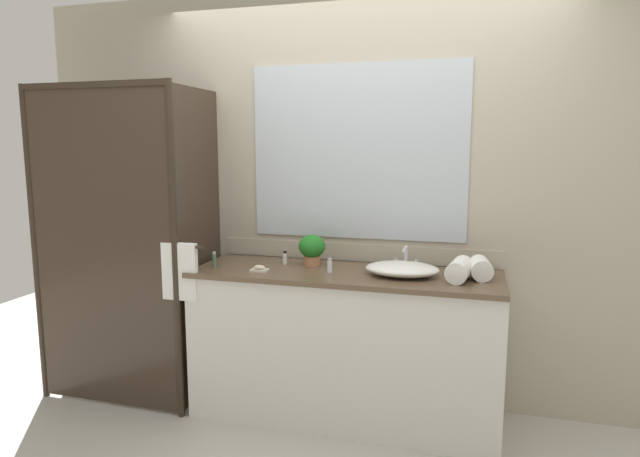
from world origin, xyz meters
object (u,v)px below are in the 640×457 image
object	(u,v)px
soap_dish	(259,269)
rolled_towel_middle	(460,270)
rolled_towel_near_edge	(480,268)
sink_basin	(402,269)
amenity_bottle_body_wash	(214,260)
amenity_bottle_shampoo	(330,266)
amenity_bottle_conditioner	(285,258)
potted_plant	(312,248)
faucet	(406,261)

from	to	relation	value
soap_dish	rolled_towel_middle	size ratio (longest dim) A/B	0.42
rolled_towel_middle	rolled_towel_near_edge	bearing A→B (deg)	32.68
sink_basin	amenity_bottle_body_wash	distance (m)	1.13
amenity_bottle_body_wash	rolled_towel_near_edge	size ratio (longest dim) A/B	0.50
amenity_bottle_body_wash	amenity_bottle_shampoo	bearing A→B (deg)	3.00
amenity_bottle_body_wash	rolled_towel_middle	xyz separation A→B (m)	(1.44, 0.06, 0.02)
amenity_bottle_body_wash	rolled_towel_middle	distance (m)	1.45
amenity_bottle_conditioner	amenity_bottle_shampoo	bearing A→B (deg)	-24.32
potted_plant	soap_dish	size ratio (longest dim) A/B	1.91
potted_plant	sink_basin	bearing A→B (deg)	-11.47
potted_plant	amenity_bottle_shampoo	xyz separation A→B (m)	(0.16, -0.16, -0.07)
rolled_towel_near_edge	rolled_towel_middle	xyz separation A→B (m)	(-0.11, -0.07, 0.00)
soap_dish	rolled_towel_near_edge	bearing A→B (deg)	7.50
amenity_bottle_body_wash	rolled_towel_near_edge	bearing A→B (deg)	4.75
faucet	amenity_bottle_conditioner	distance (m)	0.74
amenity_bottle_conditioner	amenity_bottle_body_wash	size ratio (longest dim) A/B	0.89
amenity_bottle_conditioner	amenity_bottle_shampoo	world-z (taller)	amenity_bottle_shampoo
potted_plant	amenity_bottle_conditioner	size ratio (longest dim) A/B	2.30
faucet	amenity_bottle_shampoo	size ratio (longest dim) A/B	1.97
faucet	rolled_towel_near_edge	xyz separation A→B (m)	(0.43, -0.12, 0.01)
potted_plant	amenity_bottle_conditioner	xyz separation A→B (m)	(-0.17, -0.02, -0.07)
faucet	potted_plant	size ratio (longest dim) A/B	0.89
amenity_bottle_shampoo	amenity_bottle_body_wash	distance (m)	0.72
amenity_bottle_conditioner	potted_plant	bearing A→B (deg)	5.07
faucet	potted_plant	bearing A→B (deg)	-175.05
sink_basin	amenity_bottle_conditioner	bearing A→B (deg)	172.27
sink_basin	potted_plant	world-z (taller)	potted_plant
sink_basin	faucet	bearing A→B (deg)	90.00
potted_plant	amenity_bottle_shampoo	bearing A→B (deg)	-46.04
rolled_towel_near_edge	sink_basin	bearing A→B (deg)	-174.05
sink_basin	faucet	size ratio (longest dim) A/B	2.46
faucet	potted_plant	xyz separation A→B (m)	(-0.57, -0.05, 0.06)
potted_plant	amenity_bottle_body_wash	distance (m)	0.60
soap_dish	amenity_bottle_shampoo	bearing A→B (deg)	10.06
sink_basin	faucet	xyz separation A→B (m)	(0.00, 0.16, 0.01)
faucet	amenity_bottle_shampoo	xyz separation A→B (m)	(-0.41, -0.21, -0.01)
amenity_bottle_shampoo	soap_dish	bearing A→B (deg)	-169.94
faucet	rolled_towel_near_edge	distance (m)	0.44
sink_basin	amenity_bottle_body_wash	size ratio (longest dim) A/B	4.49
soap_dish	potted_plant	bearing A→B (deg)	43.12
faucet	soap_dish	world-z (taller)	faucet
faucet	amenity_bottle_shampoo	distance (m)	0.46
soap_dish	amenity_bottle_conditioner	size ratio (longest dim) A/B	1.20
sink_basin	amenity_bottle_shampoo	bearing A→B (deg)	-173.45
sink_basin	soap_dish	xyz separation A→B (m)	(-0.82, -0.12, -0.02)
amenity_bottle_shampoo	rolled_towel_near_edge	size ratio (longest dim) A/B	0.46
soap_dish	rolled_towel_middle	world-z (taller)	rolled_towel_middle
rolled_towel_near_edge	potted_plant	bearing A→B (deg)	175.92
rolled_towel_middle	potted_plant	bearing A→B (deg)	170.91
potted_plant	soap_dish	bearing A→B (deg)	-136.88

